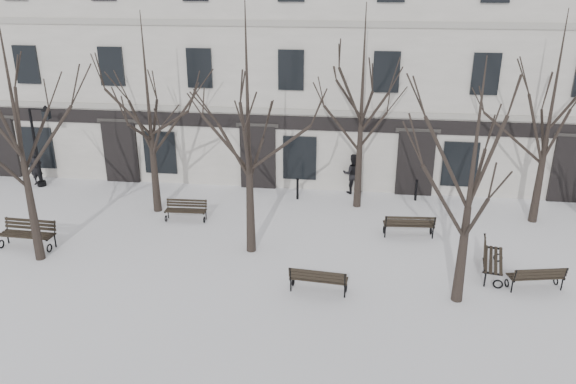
% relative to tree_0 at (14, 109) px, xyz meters
% --- Properties ---
extents(ground, '(100.00, 100.00, 0.00)m').
position_rel_tree_0_xyz_m(ground, '(9.76, -0.10, -5.25)').
color(ground, white).
rests_on(ground, ground).
extents(building, '(40.40, 10.20, 11.40)m').
position_rel_tree_0_xyz_m(building, '(9.76, 12.86, 0.26)').
color(building, silver).
rests_on(building, ground).
extents(tree_0, '(5.88, 5.88, 8.40)m').
position_rel_tree_0_xyz_m(tree_0, '(0.00, 0.00, 0.00)').
color(tree_0, black).
rests_on(tree_0, ground).
extents(tree_1, '(5.94, 5.94, 8.49)m').
position_rel_tree_0_xyz_m(tree_1, '(7.13, 1.53, 0.05)').
color(tree_1, black).
rests_on(tree_1, ground).
extents(tree_2, '(5.07, 5.07, 7.25)m').
position_rel_tree_0_xyz_m(tree_2, '(13.89, -0.88, -0.72)').
color(tree_2, black).
rests_on(tree_2, ground).
extents(tree_4, '(5.59, 5.59, 7.98)m').
position_rel_tree_0_xyz_m(tree_4, '(2.58, 4.60, -0.27)').
color(tree_4, black).
rests_on(tree_4, ground).
extents(tree_5, '(5.77, 5.77, 8.24)m').
position_rel_tree_0_xyz_m(tree_5, '(10.80, 6.16, -0.11)').
color(tree_5, black).
rests_on(tree_5, ground).
extents(tree_6, '(5.67, 5.67, 8.10)m').
position_rel_tree_0_xyz_m(tree_6, '(17.77, 5.48, -0.19)').
color(tree_6, black).
rests_on(tree_6, ground).
extents(bench_0, '(2.01, 0.80, 1.00)m').
position_rel_tree_0_xyz_m(bench_0, '(-0.86, 0.81, -4.71)').
color(bench_0, black).
rests_on(bench_0, ground).
extents(bench_1, '(1.82, 0.80, 0.89)m').
position_rel_tree_0_xyz_m(bench_1, '(9.71, -0.99, -4.77)').
color(bench_1, black).
rests_on(bench_1, ground).
extents(bench_2, '(1.77, 0.95, 0.85)m').
position_rel_tree_0_xyz_m(bench_2, '(16.40, 0.04, -4.79)').
color(bench_2, black).
rests_on(bench_2, ground).
extents(bench_3, '(1.66, 0.66, 0.82)m').
position_rel_tree_0_xyz_m(bench_3, '(4.05, 3.84, -4.81)').
color(bench_3, black).
rests_on(bench_3, ground).
extents(bench_4, '(1.90, 0.81, 0.93)m').
position_rel_tree_0_xyz_m(bench_4, '(12.75, 3.39, -4.75)').
color(bench_4, black).
rests_on(bench_4, ground).
extents(bench_5, '(1.10, 2.06, 0.99)m').
position_rel_tree_0_xyz_m(bench_5, '(15.19, 0.93, -4.72)').
color(bench_5, black).
rests_on(bench_5, ground).
extents(lamp_post, '(1.19, 0.44, 3.81)m').
position_rel_tree_0_xyz_m(lamp_post, '(-3.51, 6.73, -3.05)').
color(lamp_post, black).
rests_on(lamp_post, ground).
extents(bollard_a, '(0.12, 0.12, 0.97)m').
position_rel_tree_0_xyz_m(bollard_a, '(8.21, 6.63, -4.74)').
color(bollard_a, black).
rests_on(bollard_a, ground).
extents(bollard_b, '(0.12, 0.12, 0.96)m').
position_rel_tree_0_xyz_m(bollard_b, '(13.32, 7.13, -4.74)').
color(bollard_b, black).
rests_on(bollard_b, ground).
extents(pedestrian_a, '(0.61, 0.42, 1.62)m').
position_rel_tree_0_xyz_m(pedestrian_a, '(-4.02, 6.90, -5.25)').
color(pedestrian_a, black).
rests_on(pedestrian_a, ground).
extents(pedestrian_b, '(0.93, 0.74, 1.82)m').
position_rel_tree_0_xyz_m(pedestrian_b, '(10.56, 7.70, -5.25)').
color(pedestrian_b, black).
rests_on(pedestrian_b, ground).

